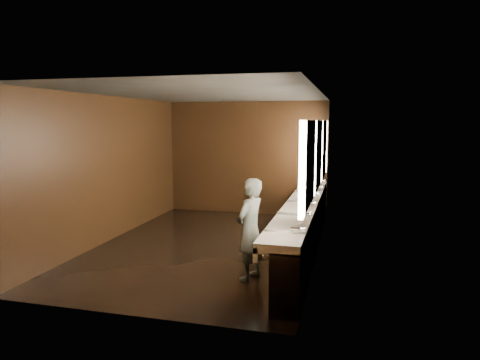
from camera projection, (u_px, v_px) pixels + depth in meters
name	position (u px, v px, depth m)	size (l,w,h in m)	color
floor	(209.00, 246.00, 8.01)	(6.00, 6.00, 0.00)	black
ceiling	(207.00, 94.00, 7.63)	(4.00, 6.00, 0.02)	#2D2D2B
wall_back	(246.00, 158.00, 10.70)	(4.00, 0.02, 2.80)	black
wall_front	(125.00, 201.00, 4.94)	(4.00, 0.02, 2.80)	black
wall_left	(110.00, 169.00, 8.31)	(0.02, 6.00, 2.80)	black
wall_right	(319.00, 175.00, 7.33)	(0.02, 6.00, 2.80)	black
sink_counter	(306.00, 226.00, 7.50)	(0.55, 5.40, 1.01)	black
mirror_band	(318.00, 155.00, 7.28)	(0.06, 5.03, 1.15)	#FEE7C7
person	(250.00, 229.00, 6.25)	(0.55, 0.36, 1.50)	#7DB5BB
trash_bin	(285.00, 251.00, 6.63)	(0.40, 0.40, 0.62)	black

